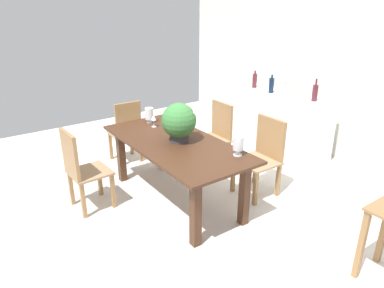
% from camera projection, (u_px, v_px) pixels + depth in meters
% --- Properties ---
extents(ground_plane, '(7.04, 7.04, 0.00)m').
position_uv_depth(ground_plane, '(186.00, 196.00, 4.47)').
color(ground_plane, silver).
extents(back_wall, '(6.40, 0.10, 2.60)m').
position_uv_depth(back_wall, '(327.00, 70.00, 5.37)').
color(back_wall, silver).
rests_on(back_wall, ground).
extents(dining_table, '(2.00, 0.94, 0.76)m').
position_uv_depth(dining_table, '(176.00, 152.00, 4.16)').
color(dining_table, '#422616').
rests_on(dining_table, ground).
extents(chair_far_left, '(0.47, 0.41, 0.96)m').
position_uv_depth(chair_far_left, '(217.00, 132.00, 5.06)').
color(chair_far_left, olive).
rests_on(chair_far_left, ground).
extents(chair_head_end, '(0.42, 0.43, 0.95)m').
position_uv_depth(chair_head_end, '(127.00, 129.00, 5.20)').
color(chair_head_end, olive).
rests_on(chair_head_end, ground).
extents(chair_far_right, '(0.48, 0.46, 0.97)m').
position_uv_depth(chair_far_right, '(263.00, 153.00, 4.39)').
color(chair_far_right, olive).
rests_on(chair_far_right, ground).
extents(chair_near_left, '(0.46, 0.46, 0.98)m').
position_uv_depth(chair_near_left, '(80.00, 167.00, 4.01)').
color(chair_near_left, olive).
rests_on(chair_near_left, ground).
extents(flower_centerpiece, '(0.40, 0.41, 0.45)m').
position_uv_depth(flower_centerpiece, '(179.00, 122.00, 4.04)').
color(flower_centerpiece, '#333338').
rests_on(flower_centerpiece, dining_table).
extents(crystal_vase_left, '(0.11, 0.11, 0.21)m').
position_uv_depth(crystal_vase_left, '(238.00, 144.00, 3.70)').
color(crystal_vase_left, silver).
rests_on(crystal_vase_left, dining_table).
extents(crystal_vase_center_near, '(0.11, 0.11, 0.20)m').
position_uv_depth(crystal_vase_center_near, '(149.00, 114.00, 4.71)').
color(crystal_vase_center_near, silver).
rests_on(crystal_vase_center_near, dining_table).
extents(wine_glass, '(0.07, 0.07, 0.17)m').
position_uv_depth(wine_glass, '(154.00, 118.00, 4.55)').
color(wine_glass, silver).
rests_on(wine_glass, dining_table).
extents(kitchen_counter, '(1.94, 0.68, 0.94)m').
position_uv_depth(kitchen_counter, '(270.00, 120.00, 5.77)').
color(kitchen_counter, silver).
rests_on(kitchen_counter, ground).
extents(wine_bottle_clear, '(0.08, 0.08, 0.28)m').
position_uv_depth(wine_bottle_clear, '(271.00, 85.00, 5.52)').
color(wine_bottle_clear, '#0F1E38').
rests_on(wine_bottle_clear, kitchen_counter).
extents(wine_bottle_tall, '(0.06, 0.06, 0.23)m').
position_uv_depth(wine_bottle_tall, '(284.00, 86.00, 5.60)').
color(wine_bottle_tall, '#B2BFB7').
rests_on(wine_bottle_tall, kitchen_counter).
extents(wine_bottle_dark, '(0.07, 0.07, 0.28)m').
position_uv_depth(wine_bottle_dark, '(255.00, 80.00, 5.85)').
color(wine_bottle_dark, '#511E28').
rests_on(wine_bottle_dark, kitchen_counter).
extents(wine_bottle_amber, '(0.08, 0.08, 0.32)m').
position_uv_depth(wine_bottle_amber, '(315.00, 93.00, 5.06)').
color(wine_bottle_amber, '#511E28').
rests_on(wine_bottle_amber, kitchen_counter).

